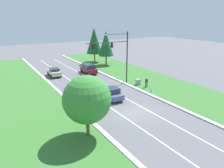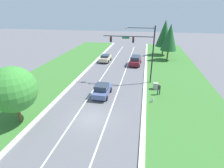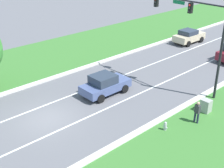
{
  "view_description": "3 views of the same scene",
  "coord_description": "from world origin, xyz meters",
  "px_view_note": "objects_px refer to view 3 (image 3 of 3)",
  "views": [
    {
      "loc": [
        -14.78,
        -19.44,
        11.09
      ],
      "look_at": [
        2.09,
        9.13,
        0.94
      ],
      "focal_mm": 35.0,
      "sensor_mm": 36.0,
      "label": 1
    },
    {
      "loc": [
        5.27,
        -15.31,
        11.05
      ],
      "look_at": [
        0.94,
        7.32,
        1.09
      ],
      "focal_mm": 28.0,
      "sensor_mm": 36.0,
      "label": 2
    },
    {
      "loc": [
        17.09,
        -9.57,
        11.75
      ],
      "look_at": [
        1.63,
        4.76,
        1.77
      ],
      "focal_mm": 50.0,
      "sensor_mm": 36.0,
      "label": 3
    }
  ],
  "objects_px": {
    "utility_cabinet": "(206,106)",
    "pedestrian": "(197,112)",
    "slate_blue_sedan": "(105,84)",
    "fire_hydrant": "(165,126)",
    "traffic_signal_mast": "(200,22)",
    "champagne_sedan": "(189,36)"
  },
  "relations": [
    {
      "from": "utility_cabinet",
      "to": "pedestrian",
      "type": "height_order",
      "value": "pedestrian"
    },
    {
      "from": "slate_blue_sedan",
      "to": "utility_cabinet",
      "type": "relative_size",
      "value": 4.04
    },
    {
      "from": "pedestrian",
      "to": "fire_hydrant",
      "type": "bearing_deg",
      "value": 78.61
    },
    {
      "from": "traffic_signal_mast",
      "to": "slate_blue_sedan",
      "type": "relative_size",
      "value": 2.1
    },
    {
      "from": "pedestrian",
      "to": "fire_hydrant",
      "type": "relative_size",
      "value": 2.41
    },
    {
      "from": "champagne_sedan",
      "to": "pedestrian",
      "type": "bearing_deg",
      "value": -51.86
    },
    {
      "from": "slate_blue_sedan",
      "to": "champagne_sedan",
      "type": "bearing_deg",
      "value": 102.0
    },
    {
      "from": "traffic_signal_mast",
      "to": "utility_cabinet",
      "type": "height_order",
      "value": "traffic_signal_mast"
    },
    {
      "from": "fire_hydrant",
      "to": "utility_cabinet",
      "type": "bearing_deg",
      "value": 83.14
    },
    {
      "from": "traffic_signal_mast",
      "to": "utility_cabinet",
      "type": "bearing_deg",
      "value": -40.74
    },
    {
      "from": "pedestrian",
      "to": "fire_hydrant",
      "type": "xyz_separation_m",
      "value": [
        -0.87,
        -2.32,
        -0.59
      ]
    },
    {
      "from": "utility_cabinet",
      "to": "slate_blue_sedan",
      "type": "bearing_deg",
      "value": -154.79
    },
    {
      "from": "traffic_signal_mast",
      "to": "champagne_sedan",
      "type": "relative_size",
      "value": 2.08
    },
    {
      "from": "traffic_signal_mast",
      "to": "pedestrian",
      "type": "distance_m",
      "value": 7.17
    },
    {
      "from": "fire_hydrant",
      "to": "slate_blue_sedan",
      "type": "bearing_deg",
      "value": 174.33
    },
    {
      "from": "champagne_sedan",
      "to": "slate_blue_sedan",
      "type": "bearing_deg",
      "value": -76.89
    },
    {
      "from": "pedestrian",
      "to": "slate_blue_sedan",
      "type": "bearing_deg",
      "value": 21.24
    },
    {
      "from": "utility_cabinet",
      "to": "pedestrian",
      "type": "bearing_deg",
      "value": -78.13
    },
    {
      "from": "pedestrian",
      "to": "utility_cabinet",
      "type": "bearing_deg",
      "value": -69.05
    },
    {
      "from": "traffic_signal_mast",
      "to": "pedestrian",
      "type": "xyz_separation_m",
      "value": [
        3.16,
        -4.18,
        -4.89
      ]
    },
    {
      "from": "traffic_signal_mast",
      "to": "fire_hydrant",
      "type": "height_order",
      "value": "traffic_signal_mast"
    },
    {
      "from": "champagne_sedan",
      "to": "slate_blue_sedan",
      "type": "distance_m",
      "value": 16.88
    }
  ]
}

